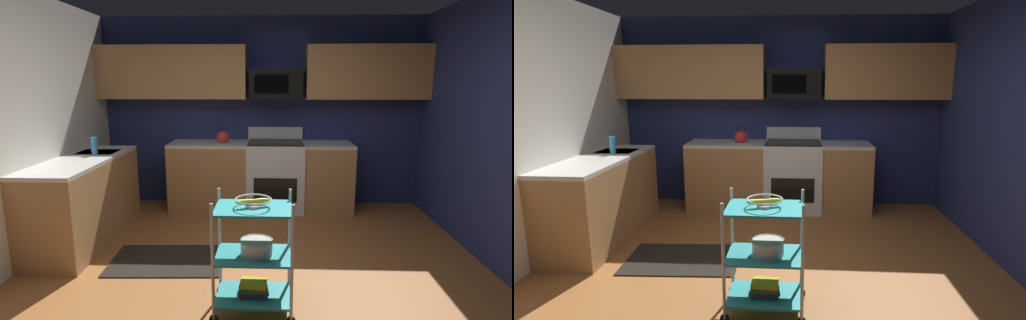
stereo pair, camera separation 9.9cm
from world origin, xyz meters
The scene contains 13 objects.
floor centered at (0.00, 0.00, -0.02)m, with size 4.40×4.80×0.04m, color #995B2D.
wall_back centered at (0.00, 2.43, 1.30)m, with size 4.52×0.06×2.60m, color navy.
counter_run centered at (-0.80, 1.62, 0.46)m, with size 3.43×2.33×0.92m.
oven_range centered at (0.20, 2.10, 0.48)m, with size 0.76×0.65×1.10m.
upper_cabinets centered at (-0.04, 2.23, 1.85)m, with size 4.40×0.33×0.70m.
microwave centered at (0.20, 2.21, 1.70)m, with size 0.70×0.39×0.40m.
rolling_cart centered at (0.01, -0.36, 0.45)m, with size 0.63×0.41×0.91m.
fruit_bowl centered at (0.01, -0.36, 0.88)m, with size 0.27×0.27×0.07m.
mixing_bowl_large centered at (0.04, -0.36, 0.52)m, with size 0.25×0.25×0.11m.
book_stack centered at (0.01, -0.36, 0.18)m, with size 0.24×0.17×0.11m.
kettle centered at (-0.51, 2.10, 1.00)m, with size 0.21×0.18×0.26m.
dish_soap_bottle centered at (-1.85, 1.15, 1.02)m, with size 0.06×0.06×0.20m, color #2D8CBF.
floor_rug centered at (-0.87, 0.44, 0.01)m, with size 1.10×0.70×0.01m, color black.
Camera 2 is at (0.24, -3.08, 1.74)m, focal length 27.35 mm.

